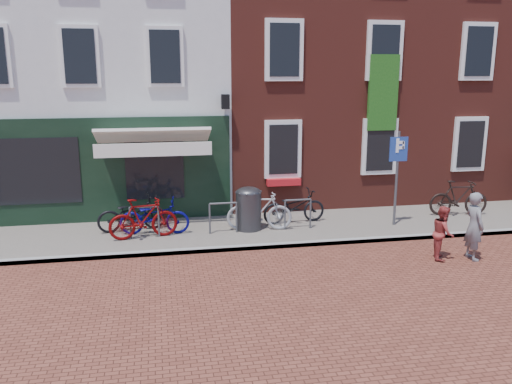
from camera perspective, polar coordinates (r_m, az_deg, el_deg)
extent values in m
plane|color=brown|center=(12.95, 3.76, -6.07)|extent=(80.00, 80.00, 0.00)
cube|color=slate|center=(14.57, 6.11, -3.74)|extent=(24.00, 3.00, 0.10)
cube|color=silver|center=(18.95, -16.92, 13.27)|extent=(8.00, 8.00, 9.00)
cube|color=maroon|center=(19.54, 4.59, 15.21)|extent=(6.00, 8.00, 10.00)
cube|color=maroon|center=(21.89, 20.43, 14.22)|extent=(6.00, 8.00, 10.00)
cylinder|color=#373639|center=(13.93, -0.81, -2.08)|extent=(0.67, 0.67, 1.01)
ellipsoid|color=#373639|center=(13.80, -0.82, 0.24)|extent=(0.67, 0.67, 0.30)
cylinder|color=#4C4C4F|center=(14.67, 15.00, 1.39)|extent=(0.07, 0.07, 2.58)
cube|color=navy|center=(14.52, 15.22, 4.51)|extent=(0.50, 0.04, 0.65)
imported|color=slate|center=(12.95, 22.59, -3.43)|extent=(0.39, 0.58, 1.58)
imported|color=#9F3632|center=(12.77, 19.62, -4.18)|extent=(0.67, 0.74, 1.25)
imported|color=black|center=(14.21, -13.34, -2.29)|extent=(1.86, 0.91, 0.94)
imported|color=#620505|center=(13.49, -12.13, -2.82)|extent=(1.78, 0.76, 1.04)
imported|color=#070559|center=(13.81, -10.96, -2.62)|extent=(1.84, 0.81, 0.94)
imported|color=#9D9D9F|center=(13.87, 0.36, -2.08)|extent=(1.78, 0.75, 1.04)
imported|color=black|center=(14.59, 4.15, -1.57)|extent=(1.83, 0.80, 0.94)
imported|color=black|center=(16.42, 21.13, -0.59)|extent=(1.78, 0.71, 1.04)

